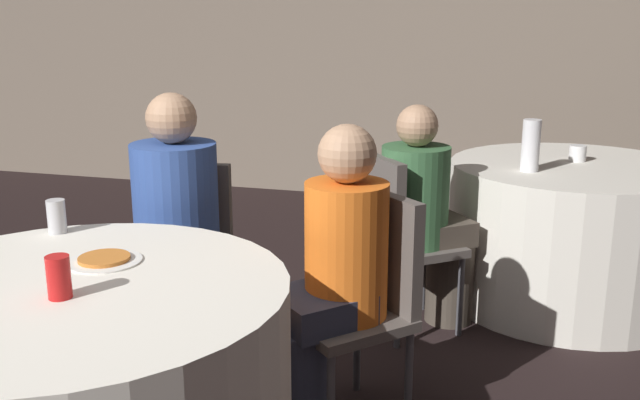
% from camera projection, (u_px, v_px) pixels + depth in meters
% --- Properties ---
extents(wall_back, '(16.00, 0.06, 2.80)m').
position_uv_depth(wall_back, '(370.00, 28.00, 5.79)').
color(wall_back, gray).
rests_on(wall_back, ground_plane).
extents(table_far, '(1.30, 1.30, 0.75)m').
position_uv_depth(table_far, '(570.00, 233.00, 3.82)').
color(table_far, white).
rests_on(table_far, ground_plane).
extents(chair_near_north, '(0.46, 0.46, 0.88)m').
position_uv_depth(chair_near_north, '(185.00, 246.00, 3.14)').
color(chair_near_north, '#59514C').
rests_on(chair_near_north, ground_plane).
extents(chair_near_northeast, '(0.57, 0.57, 0.88)m').
position_uv_depth(chair_near_northeast, '(367.00, 288.00, 2.65)').
color(chair_near_northeast, '#59514C').
rests_on(chair_near_northeast, ground_plane).
extents(chair_far_southwest, '(0.56, 0.56, 0.88)m').
position_uv_depth(chair_far_southwest, '(397.00, 229.00, 3.39)').
color(chair_far_southwest, '#59514C').
rests_on(chair_far_southwest, ground_plane).
extents(person_green_jacket, '(0.47, 0.45, 1.11)m').
position_uv_depth(person_green_jacket, '(427.00, 218.00, 3.44)').
color(person_green_jacket, '#4C4238').
rests_on(person_green_jacket, ground_plane).
extents(person_orange_shirt, '(0.44, 0.45, 1.15)m').
position_uv_depth(person_orange_shirt, '(329.00, 285.00, 2.56)').
color(person_orange_shirt, '#33384C').
rests_on(person_orange_shirt, ground_plane).
extents(person_blue_shirt, '(0.39, 0.52, 1.21)m').
position_uv_depth(person_blue_shirt, '(173.00, 236.00, 2.97)').
color(person_blue_shirt, '#4C4238').
rests_on(person_blue_shirt, ground_plane).
extents(pizza_plate_near, '(0.24, 0.24, 0.02)m').
position_uv_depth(pizza_plate_near, '(104.00, 260.00, 2.27)').
color(pizza_plate_near, white).
rests_on(pizza_plate_near, table_near).
extents(soda_can_silver, '(0.07, 0.07, 0.12)m').
position_uv_depth(soda_can_silver, '(57.00, 216.00, 2.55)').
color(soda_can_silver, silver).
rests_on(soda_can_silver, table_near).
extents(soda_can_red, '(0.07, 0.07, 0.12)m').
position_uv_depth(soda_can_red, '(59.00, 277.00, 1.97)').
color(soda_can_red, red).
rests_on(soda_can_red, table_near).
extents(bottle_far, '(0.09, 0.09, 0.26)m').
position_uv_depth(bottle_far, '(531.00, 145.00, 3.54)').
color(bottle_far, white).
rests_on(bottle_far, table_far).
extents(cup_far, '(0.09, 0.09, 0.09)m').
position_uv_depth(cup_far, '(578.00, 153.00, 3.80)').
color(cup_far, white).
rests_on(cup_far, table_far).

